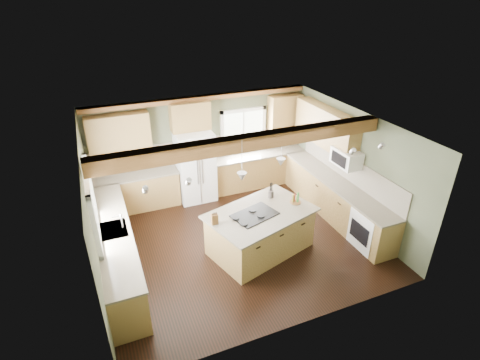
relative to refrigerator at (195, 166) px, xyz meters
name	(u,v)px	position (x,y,z in m)	size (l,w,h in m)	color
floor	(238,240)	(0.30, -2.12, -0.90)	(5.60, 5.60, 0.00)	black
ceiling	(238,127)	(0.30, -2.12, 1.70)	(5.60, 5.60, 0.00)	silver
wall_back	(202,145)	(0.30, 0.38, 0.40)	(5.60, 5.60, 0.00)	#414833
wall_left	(92,217)	(-2.50, -2.12, 0.40)	(5.00, 5.00, 0.00)	#414833
wall_right	(352,165)	(3.10, -2.12, 0.40)	(5.00, 5.00, 0.00)	#414833
ceiling_beam	(248,142)	(0.30, -2.58, 1.57)	(5.55, 0.26, 0.26)	brown
soffit_trim	(200,98)	(0.30, 0.28, 1.64)	(5.55, 0.20, 0.10)	brown
backsplash_back	(202,148)	(0.30, 0.36, 0.31)	(5.58, 0.03, 0.58)	brown
backsplash_right	(349,168)	(3.08, -2.07, 0.31)	(0.03, 3.70, 0.58)	brown
base_cab_back_left	(137,192)	(-1.49, 0.08, -0.46)	(2.02, 0.60, 0.88)	brown
counter_back_left	(135,175)	(-1.49, 0.08, 0.00)	(2.06, 0.64, 0.04)	#474034
base_cab_back_right	(258,170)	(1.79, 0.08, -0.46)	(2.62, 0.60, 0.88)	brown
counter_back_right	(259,154)	(1.79, 0.08, 0.00)	(2.66, 0.64, 0.04)	#474034
base_cab_left	(117,250)	(-2.20, -2.07, -0.46)	(0.60, 3.70, 0.88)	brown
counter_left	(113,230)	(-2.20, -2.07, 0.00)	(0.64, 3.74, 0.04)	#474034
base_cab_right	(335,199)	(2.80, -2.07, -0.46)	(0.60, 3.70, 0.88)	brown
counter_right	(337,182)	(2.80, -2.07, 0.00)	(0.64, 3.74, 0.04)	#474034
upper_cab_back_left	(119,134)	(-1.69, 0.21, 1.05)	(1.40, 0.35, 0.90)	brown
upper_cab_over_fridge	(190,116)	(0.00, 0.21, 1.25)	(0.96, 0.35, 0.70)	brown
upper_cab_right	(326,127)	(2.92, -1.22, 1.05)	(0.35, 2.20, 0.90)	brown
upper_cab_back_corner	(285,112)	(2.60, 0.21, 1.05)	(0.90, 0.35, 0.90)	brown
window_left	(91,204)	(-2.48, -2.07, 0.65)	(0.04, 1.60, 1.05)	white
window_back	(243,130)	(1.45, 0.36, 0.65)	(1.10, 0.04, 1.00)	white
sink	(113,230)	(-2.20, -2.07, 0.01)	(0.50, 0.65, 0.03)	#262628
faucet	(122,222)	(-2.02, -2.07, 0.15)	(0.02, 0.02, 0.28)	#B2B2B7
dishwasher	(127,297)	(-2.19, -3.37, -0.47)	(0.60, 0.60, 0.84)	white
oven	(371,229)	(2.79, -3.37, -0.47)	(0.60, 0.72, 0.84)	white
microwave	(346,158)	(2.88, -2.17, 0.65)	(0.40, 0.70, 0.38)	white
pendant_left	(242,177)	(0.13, -2.72, 0.98)	(0.18, 0.18, 0.16)	#B2B2B7
pendant_right	(281,162)	(1.07, -2.44, 0.98)	(0.18, 0.18, 0.16)	#B2B2B7
refrigerator	(195,166)	(0.00, 0.00, 0.00)	(0.90, 0.74, 1.80)	white
island	(260,232)	(0.60, -2.58, -0.46)	(1.97, 1.21, 0.88)	brown
island_top	(261,213)	(0.60, -2.58, 0.00)	(2.11, 1.34, 0.04)	#474034
cooktop	(255,215)	(0.44, -2.63, 0.03)	(0.86, 0.57, 0.02)	black
knife_block	(215,219)	(-0.38, -2.61, 0.12)	(0.12, 0.09, 0.21)	brown
utensil_crock	(271,194)	(1.05, -2.13, 0.10)	(0.12, 0.12, 0.16)	#433A35
bottle_tray	(296,198)	(1.43, -2.52, 0.13)	(0.24, 0.24, 0.22)	brown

